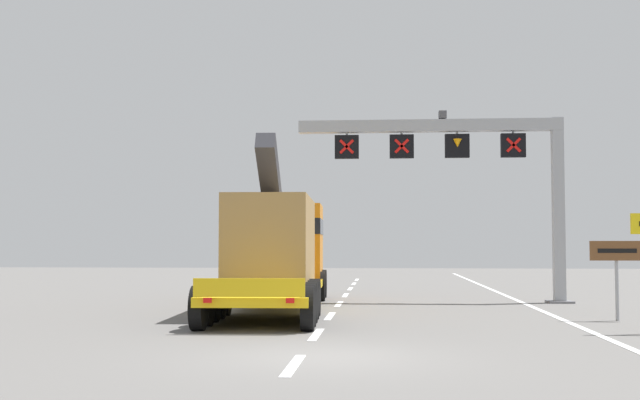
{
  "coord_description": "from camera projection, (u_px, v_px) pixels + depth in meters",
  "views": [
    {
      "loc": [
        1.19,
        -15.43,
        2.14
      ],
      "look_at": [
        -0.95,
        11.92,
        3.62
      ],
      "focal_mm": 45.57,
      "sensor_mm": 36.0,
      "label": 1
    }
  ],
  "objects": [
    {
      "name": "ground",
      "position": [
        321.0,
        357.0,
        15.33
      ],
      "size": [
        112.0,
        112.0,
        0.0
      ],
      "primitive_type": "plane",
      "color": "slate"
    },
    {
      "name": "heavy_haul_truck_yellow",
      "position": [
        279.0,
        248.0,
        27.39
      ],
      "size": [
        3.53,
        14.15,
        5.3
      ],
      "color": "yellow",
      "rests_on": "ground"
    },
    {
      "name": "lane_markings",
      "position": [
        339.0,
        304.0,
        28.7
      ],
      "size": [
        0.2,
        41.39,
        0.01
      ],
      "color": "silver",
      "rests_on": "ground"
    },
    {
      "name": "edge_line_right",
      "position": [
        536.0,
        308.0,
        26.8
      ],
      "size": [
        0.2,
        63.0,
        0.01
      ],
      "primitive_type": "cube",
      "color": "silver",
      "rests_on": "ground"
    },
    {
      "name": "overhead_lane_gantry",
      "position": [
        468.0,
        156.0,
        29.86
      ],
      "size": [
        9.94,
        0.9,
        7.04
      ],
      "color": "#9EA0A5",
      "rests_on": "ground"
    },
    {
      "name": "tourist_info_sign_brown",
      "position": [
        617.0,
        260.0,
        22.53
      ],
      "size": [
        1.47,
        0.15,
        2.22
      ],
      "color": "#9EA0A5",
      "rests_on": "ground"
    }
  ]
}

